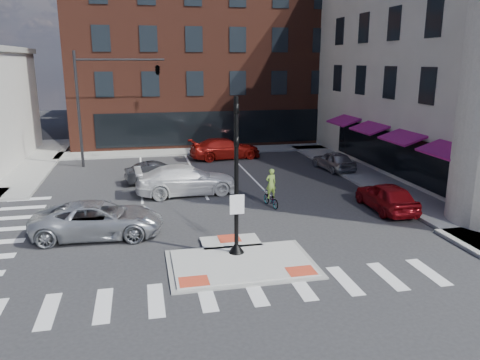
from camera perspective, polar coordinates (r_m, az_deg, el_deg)
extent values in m
plane|color=#28282B|center=(18.01, -0.17, -9.65)|extent=(120.00, 120.00, 0.00)
cube|color=gray|center=(17.55, 0.17, -10.21)|extent=(5.40, 3.60, 0.06)
cube|color=#A8A8A3|center=(17.54, 0.17, -10.12)|extent=(5.00, 3.20, 0.12)
cube|color=#A8A8A3|center=(19.43, -1.16, -7.61)|extent=(2.40, 1.40, 0.12)
cube|color=red|center=(16.17, -5.64, -12.18)|extent=(1.00, 0.80, 0.01)
cube|color=red|center=(16.95, 7.47, -10.93)|extent=(1.00, 0.80, 0.01)
cube|color=red|center=(19.68, -1.32, -7.12)|extent=(0.90, 0.90, 0.01)
cube|color=gray|center=(37.59, -23.54, 2.02)|extent=(3.00, 20.00, 0.15)
cube|color=gray|center=(30.58, 15.95, 0.07)|extent=(3.00, 24.00, 0.15)
cube|color=gray|center=(39.31, -2.54, 3.70)|extent=(26.00, 3.00, 0.15)
cube|color=#4D2318|center=(48.52, -4.69, 14.50)|extent=(24.00, 18.00, 15.00)
cube|color=black|center=(40.00, -2.81, 6.38)|extent=(20.00, 0.12, 2.80)
cube|color=black|center=(30.82, 18.14, 3.11)|extent=(0.12, 16.00, 2.60)
cube|color=#AB167A|center=(25.27, 23.74, 3.38)|extent=(1.46, 3.00, 0.58)
cube|color=#AB167A|center=(30.26, 17.18, 5.58)|extent=(1.46, 3.00, 0.58)
cube|color=#AB167A|center=(35.56, 12.50, 7.10)|extent=(1.46, 3.00, 0.58)
cube|color=slate|center=(68.14, -12.90, 12.03)|extent=(10.00, 12.00, 10.00)
cube|color=brown|center=(71.20, -2.14, 13.26)|extent=(12.00, 12.00, 12.00)
cone|color=black|center=(18.23, -0.43, -8.16)|extent=(0.60, 0.60, 0.45)
cylinder|color=black|center=(17.34, -0.45, 0.59)|extent=(0.16, 0.16, 5.80)
cube|color=white|center=(17.52, -0.36, -3.00)|extent=(0.55, 0.04, 0.75)
imported|color=black|center=(16.97, -0.46, 7.49)|extent=(0.18, 0.22, 1.10)
imported|color=black|center=(17.15, -0.46, 3.51)|extent=(0.18, 0.22, 1.10)
cylinder|color=black|center=(34.50, -19.07, 8.04)|extent=(0.20, 0.20, 8.00)
cylinder|color=black|center=(34.12, -14.40, 14.03)|extent=(6.00, 0.14, 0.14)
imported|color=black|center=(34.13, -10.03, 13.25)|extent=(0.48, 2.24, 0.90)
imported|color=#B8BBC0|center=(20.90, -16.88, -4.62)|extent=(5.60, 2.87, 1.51)
imported|color=maroon|center=(24.55, 17.43, -1.93)|extent=(1.78, 4.28, 1.45)
imported|color=silver|center=(26.44, -6.53, 0.01)|extent=(5.81, 2.65, 1.65)
imported|color=#2A2B30|center=(29.26, -10.03, 0.91)|extent=(4.05, 1.97, 1.28)
imported|color=#A7A9AE|center=(32.77, 11.36, 2.32)|extent=(2.04, 4.04, 1.32)
imported|color=#9C140E|center=(35.92, -1.81, 3.85)|extent=(5.69, 2.93, 1.58)
imported|color=#3F3F44|center=(24.18, 3.77, -2.32)|extent=(0.84, 1.63, 0.81)
imported|color=#AADE4E|center=(23.95, 3.80, -0.43)|extent=(0.63, 0.48, 1.56)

